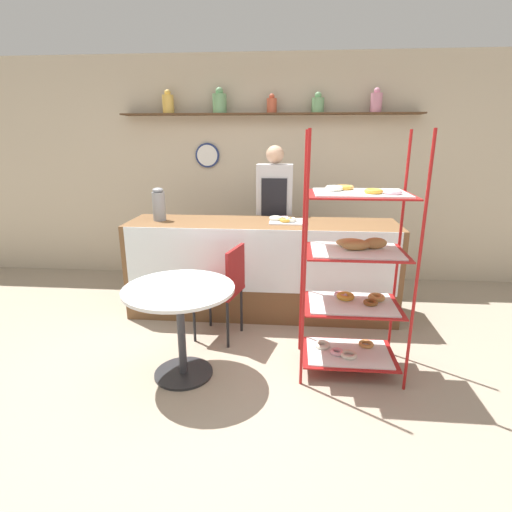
{
  "coord_description": "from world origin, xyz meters",
  "views": [
    {
      "loc": [
        0.28,
        -2.81,
        1.77
      ],
      "look_at": [
        0.0,
        0.37,
        0.81
      ],
      "focal_mm": 28.0,
      "sensor_mm": 36.0,
      "label": 1
    }
  ],
  "objects": [
    {
      "name": "ground_plane",
      "position": [
        0.0,
        0.0,
        0.0
      ],
      "size": [
        14.0,
        14.0,
        0.0
      ],
      "primitive_type": "plane",
      "color": "gray"
    },
    {
      "name": "back_wall",
      "position": [
        -0.0,
        2.22,
        1.37
      ],
      "size": [
        10.0,
        0.3,
        2.7
      ],
      "color": "beige",
      "rests_on": "ground_plane"
    },
    {
      "name": "display_counter",
      "position": [
        0.0,
        1.06,
        0.48
      ],
      "size": [
        2.67,
        0.66,
        0.95
      ],
      "color": "brown",
      "rests_on": "ground_plane"
    },
    {
      "name": "pastry_rack",
      "position": [
        0.76,
        0.05,
        0.79
      ],
      "size": [
        0.77,
        0.53,
        1.82
      ],
      "color": "#A51919",
      "rests_on": "ground_plane"
    },
    {
      "name": "person_worker",
      "position": [
        0.1,
        1.57,
        0.92
      ],
      "size": [
        0.39,
        0.23,
        1.68
      ],
      "color": "#282833",
      "rests_on": "ground_plane"
    },
    {
      "name": "cafe_table",
      "position": [
        -0.52,
        -0.16,
        0.55
      ],
      "size": [
        0.81,
        0.81,
        0.72
      ],
      "color": "#262628",
      "rests_on": "ground_plane"
    },
    {
      "name": "cafe_chair",
      "position": [
        -0.27,
        0.45,
        0.53
      ],
      "size": [
        0.46,
        0.46,
        0.86
      ],
      "rotation": [
        0.0,
        0.0,
        4.46
      ],
      "color": "black",
      "rests_on": "ground_plane"
    },
    {
      "name": "coffee_carafe",
      "position": [
        -1.04,
        1.06,
        1.12
      ],
      "size": [
        0.13,
        0.13,
        0.33
      ],
      "color": "gray",
      "rests_on": "display_counter"
    },
    {
      "name": "donut_tray_counter",
      "position": [
        0.23,
        1.09,
        0.98
      ],
      "size": [
        0.38,
        0.31,
        0.05
      ],
      "color": "silver",
      "rests_on": "display_counter"
    }
  ]
}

